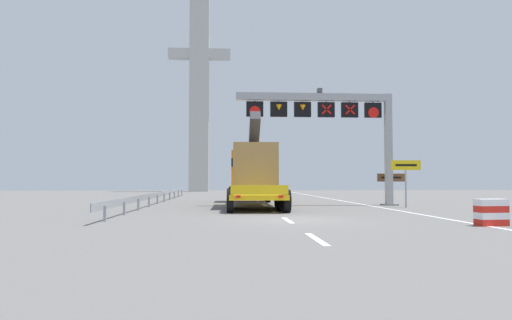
{
  "coord_description": "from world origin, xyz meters",
  "views": [
    {
      "loc": [
        -2.48,
        -17.76,
        1.51
      ],
      "look_at": [
        -0.79,
        8.91,
        2.74
      ],
      "focal_mm": 32.05,
      "sensor_mm": 36.0,
      "label": 1
    }
  ],
  "objects": [
    {
      "name": "edge_line_right",
      "position": [
        6.2,
        12.0,
        0.01
      ],
      "size": [
        0.2,
        63.0,
        0.01
      ],
      "primitive_type": "cube",
      "color": "silver",
      "rests_on": "ground"
    },
    {
      "name": "exit_sign_yellow",
      "position": [
        7.77,
        7.83,
        2.08
      ],
      "size": [
        1.74,
        0.15,
        2.7
      ],
      "color": "#9EA0A5",
      "rests_on": "ground"
    },
    {
      "name": "overhead_lane_gantry",
      "position": [
        4.09,
        10.1,
        5.59
      ],
      "size": [
        9.99,
        0.9,
        7.26
      ],
      "color": "#9EA0A5",
      "rests_on": "ground"
    },
    {
      "name": "lane_markings",
      "position": [
        -0.17,
        16.48,
        0.01
      ],
      "size": [
        0.2,
        47.56,
        0.01
      ],
      "color": "silver",
      "rests_on": "ground"
    },
    {
      "name": "ground",
      "position": [
        0.0,
        0.0,
        0.0
      ],
      "size": [
        112.0,
        112.0,
        0.0
      ],
      "primitive_type": "plane",
      "color": "slate"
    },
    {
      "name": "crash_barrier_striped",
      "position": [
        6.44,
        -2.81,
        0.45
      ],
      "size": [
        1.05,
        0.6,
        0.9
      ],
      "color": "red",
      "rests_on": "ground"
    },
    {
      "name": "guardrail_left",
      "position": [
        -7.07,
        14.02,
        0.56
      ],
      "size": [
        0.13,
        32.03,
        0.76
      ],
      "color": "#999EA3",
      "rests_on": "ground"
    },
    {
      "name": "tourist_info_sign_brown",
      "position": [
        7.97,
        10.78,
        1.54
      ],
      "size": [
        1.8,
        0.15,
        1.98
      ],
      "color": "#9EA0A5",
      "rests_on": "ground"
    },
    {
      "name": "bridge_pylon_distant",
      "position": [
        -6.57,
        48.66,
        16.55
      ],
      "size": [
        9.0,
        2.0,
        32.32
      ],
      "color": "#B7B7B2",
      "rests_on": "ground"
    },
    {
      "name": "heavy_haul_truck_yellow",
      "position": [
        -0.92,
        11.31,
        1.99
      ],
      "size": [
        3.09,
        14.08,
        5.3
      ],
      "color": "yellow",
      "rests_on": "ground"
    }
  ]
}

